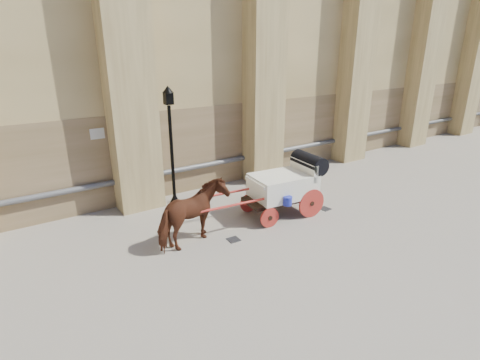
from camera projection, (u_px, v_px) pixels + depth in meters
ground at (223, 243)px, 10.08m from camera, size 90.00×90.00×0.00m
horse at (193, 215)px, 9.75m from camera, size 2.19×1.45×1.70m
carriage at (287, 183)px, 11.57m from camera, size 4.29×1.59×1.84m
street_lamp at (171, 143)px, 12.02m from camera, size 0.36×0.36×3.86m
drain_grate_near at (234, 240)px, 10.23m from camera, size 0.33×0.33×0.01m
drain_grate_far at (325, 209)px, 12.17m from camera, size 0.35×0.35×0.01m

